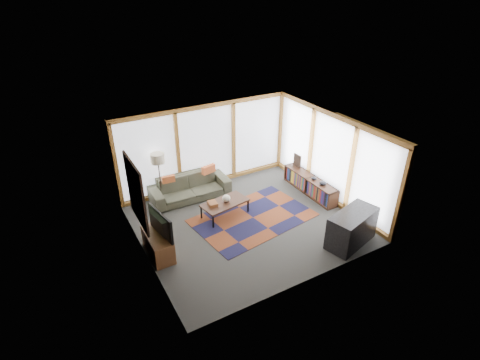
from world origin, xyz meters
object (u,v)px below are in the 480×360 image
tv_console (158,244)px  bar_counter (352,228)px  television (156,225)px  floor_lamp (160,179)px  coffee_table (225,209)px  sofa (190,187)px  bookshelf (310,185)px

tv_console → bar_counter: (4.24, -1.90, 0.15)m
television → bar_counter: television is taller
floor_lamp → television: (-0.83, -2.20, 0.08)m
floor_lamp → tv_console: size_ratio=1.40×
coffee_table → television: bearing=-161.4°
floor_lamp → coffee_table: 2.04m
floor_lamp → television: bearing=-110.7°
television → floor_lamp: bearing=-29.4°
television → bar_counter: 4.64m
sofa → television: 2.69m
tv_console → television: 0.58m
sofa → bookshelf: bearing=-23.9°
tv_console → floor_lamp: bearing=68.8°
coffee_table → tv_console: tv_console is taller
coffee_table → television: 2.31m
coffee_table → bar_counter: bar_counter is taller
coffee_table → bar_counter: 3.34m
coffee_table → floor_lamp: bearing=130.3°
television → bookshelf: bearing=-92.5°
coffee_table → television: (-2.10, -0.70, 0.65)m
television → bar_counter: (4.23, -1.86, -0.43)m
floor_lamp → bookshelf: floor_lamp is taller
coffee_table → television: size_ratio=1.19×
sofa → tv_console: (-1.66, -2.02, -0.06)m
bookshelf → television: size_ratio=1.99×
floor_lamp → bookshelf: size_ratio=0.73×
sofa → bar_counter: (2.58, -3.92, 0.09)m
bar_counter → television: bearing=141.3°
television → sofa: bearing=-47.5°
tv_console → coffee_table: bearing=17.6°
bookshelf → bar_counter: (-0.66, -2.40, 0.16)m
tv_console → bookshelf: bearing=5.8°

